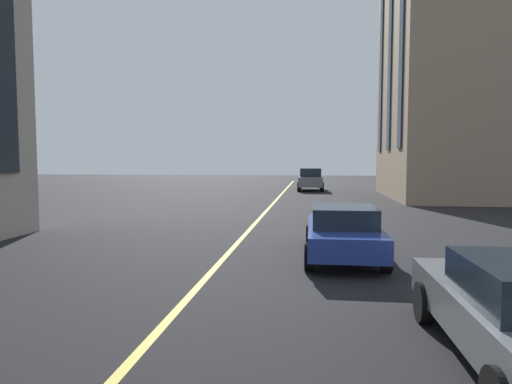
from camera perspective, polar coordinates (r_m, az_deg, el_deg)
name	(u,v)px	position (r m, az deg, el deg)	size (l,w,h in m)	color
lane_centre_line	(248,232)	(15.92, -1.07, -5.10)	(80.00, 0.16, 0.01)	#D8C64C
car_blue_parked_b	(343,231)	(11.78, 11.14, -5.00)	(4.40, 1.95, 1.37)	navy
car_grey_oncoming	(311,179)	(37.74, 7.03, 1.66)	(4.70, 2.14, 1.88)	slate
building_right_near	(466,22)	(34.28, 25.36, 19.14)	(11.79, 9.67, 23.33)	gray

